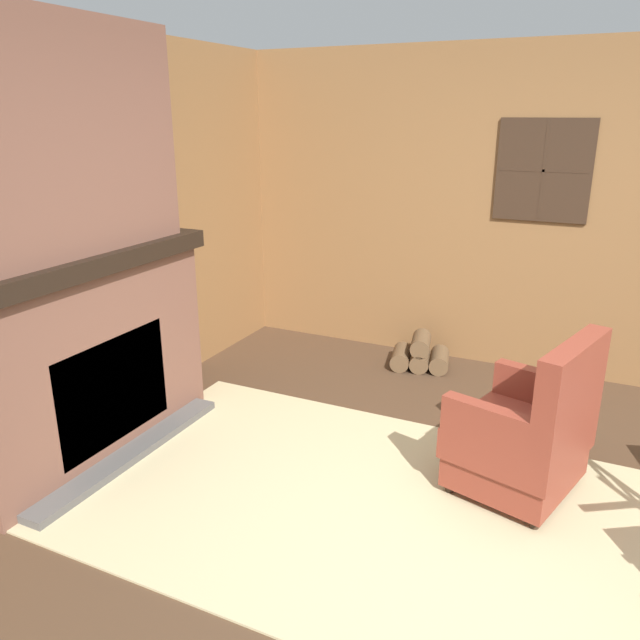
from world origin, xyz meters
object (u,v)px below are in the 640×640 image
firewood_stack (420,355)px  armchair (526,436)px  decorative_plate_on_mantel (75,227)px  storage_case (123,227)px

firewood_stack → armchair: bearing=-55.2°
firewood_stack → decorative_plate_on_mantel: size_ratio=2.18×
storage_case → armchair: bearing=4.1°
armchair → storage_case: bearing=19.7°
storage_case → decorative_plate_on_mantel: size_ratio=0.99×
firewood_stack → storage_case: (-1.55, -1.71, 1.24)m
armchair → decorative_plate_on_mantel: bearing=27.6°
decorative_plate_on_mantel → storage_case: bearing=86.9°
storage_case → decorative_plate_on_mantel: 0.38m
firewood_stack → decorative_plate_on_mantel: decorative_plate_on_mantel is taller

